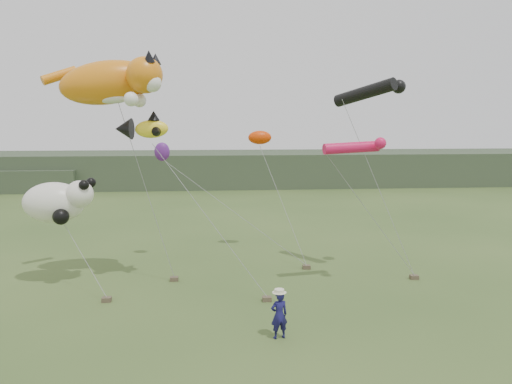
{
  "coord_description": "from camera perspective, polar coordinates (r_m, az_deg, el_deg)",
  "views": [
    {
      "loc": [
        -2.5,
        -17.4,
        7.71
      ],
      "look_at": [
        -0.69,
        3.0,
        4.85
      ],
      "focal_mm": 35.0,
      "sensor_mm": 36.0,
      "label": 1
    }
  ],
  "objects": [
    {
      "name": "cat_kite",
      "position": [
        24.41,
        -15.77,
        12.05
      ],
      "size": [
        5.86,
        3.13,
        2.65
      ],
      "color": "orange",
      "rests_on": "ground"
    },
    {
      "name": "ground",
      "position": [
        19.2,
        2.94,
        -15.74
      ],
      "size": [
        120.0,
        120.0,
        0.0
      ],
      "primitive_type": "plane",
      "color": "#385123",
      "rests_on": "ground"
    },
    {
      "name": "fish_kite",
      "position": [
        23.99,
        -12.97,
        7.11
      ],
      "size": [
        2.63,
        1.76,
        1.34
      ],
      "color": "yellow",
      "rests_on": "ground"
    },
    {
      "name": "misc_kites",
      "position": [
        28.88,
        -3.31,
        5.7
      ],
      "size": [
        6.66,
        2.52,
        1.62
      ],
      "color": "#E03A04",
      "rests_on": "ground"
    },
    {
      "name": "festival_attendant",
      "position": [
        18.41,
        2.66,
        -13.87
      ],
      "size": [
        0.72,
        0.56,
        1.74
      ],
      "primitive_type": "imported",
      "rotation": [
        0.0,
        0.0,
        3.39
      ],
      "color": "#17154E",
      "rests_on": "ground"
    },
    {
      "name": "tube_kites",
      "position": [
        24.93,
        12.52,
        9.3
      ],
      "size": [
        4.48,
        4.57,
        3.56
      ],
      "color": "black",
      "rests_on": "ground"
    },
    {
      "name": "panda_kite",
      "position": [
        25.35,
        -21.68,
        -1.02
      ],
      "size": [
        3.39,
        2.19,
        2.11
      ],
      "color": "white",
      "rests_on": "ground"
    },
    {
      "name": "headland",
      "position": [
        62.36,
        -5.63,
        2.6
      ],
      "size": [
        90.0,
        13.0,
        4.0
      ],
      "color": "#2D3D28",
      "rests_on": "ground"
    },
    {
      "name": "sandbag_anchors",
      "position": [
        24.18,
        0.25,
        -10.38
      ],
      "size": [
        14.95,
        4.91,
        0.2
      ],
      "color": "brown",
      "rests_on": "ground"
    }
  ]
}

